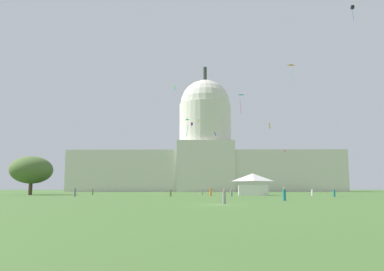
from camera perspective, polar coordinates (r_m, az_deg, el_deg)
ground_plane at (r=39.62m, az=4.26°, el=-9.91°), size 800.00×800.00×0.00m
capitol_building at (r=195.79m, az=1.94°, el=-2.98°), size 130.78×28.60×62.90m
event_tent at (r=91.75m, az=8.78°, el=-6.98°), size 7.21×5.89×4.96m
tree_west_near at (r=105.64m, az=-22.17°, el=-4.63°), size 11.37×11.91×9.47m
person_grey_mid_left at (r=41.65m, az=4.65°, el=-8.86°), size 0.37×0.37×1.48m
person_grey_aisle_center at (r=80.49m, az=5.72°, el=-8.25°), size 0.46×0.46×1.49m
person_orange_back_center at (r=82.81m, az=2.71°, el=-8.16°), size 0.53×0.53×1.77m
person_grey_front_left at (r=98.34m, az=1.49°, el=-8.14°), size 0.37×0.37×1.51m
person_olive_front_center at (r=100.44m, az=-14.15°, el=-7.87°), size 0.42×0.42×1.65m
person_olive_lawn_far_right at (r=79.26m, az=-3.12°, el=-8.28°), size 0.46×0.46×1.50m
person_white_lawn_far_left at (r=88.03m, az=16.98°, el=-7.89°), size 0.55×0.55×1.51m
person_grey_near_tree_east at (r=80.07m, az=-16.57°, el=-7.88°), size 0.50×0.50×1.76m
person_teal_deep_crowd at (r=53.18m, az=13.17°, el=-8.32°), size 0.58×0.58×1.69m
person_teal_mid_right at (r=79.13m, az=19.84°, el=-7.82°), size 0.56×0.56×1.55m
kite_black_high at (r=99.89m, az=22.16°, el=16.73°), size 0.65×0.69×3.61m
kite_turquoise_mid at (r=79.65m, az=7.09°, el=5.37°), size 1.20×0.68×3.74m
kite_cyan_low at (r=69.55m, az=-0.29°, el=1.82°), size 1.21×1.30×2.78m
kite_blue_low at (r=109.34m, az=3.37°, el=0.23°), size 0.69×0.78×1.28m
kite_yellow_mid at (r=156.39m, az=0.90°, el=2.09°), size 0.57×1.01×1.45m
kite_green_mid at (r=97.82m, az=-2.48°, el=6.90°), size 0.48×1.20×1.21m
kite_violet_mid at (r=148.16m, az=-0.03°, el=1.68°), size 0.82×0.89×2.15m
kite_orange_mid at (r=83.40m, az=14.21°, el=9.63°), size 1.47×0.82×3.51m
kite_pink_low at (r=173.31m, az=13.29°, el=-2.15°), size 1.10×1.04×2.89m
kite_gold_low at (r=81.65m, az=11.14°, el=1.37°), size 0.49×1.05×1.19m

